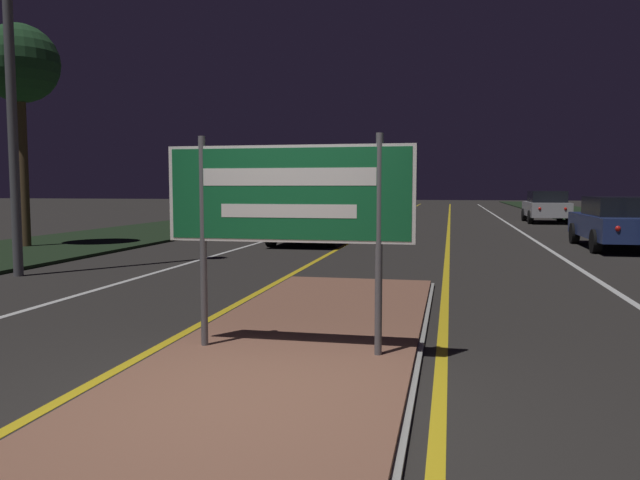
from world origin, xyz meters
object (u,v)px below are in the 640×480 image
at_px(car_receding_1, 546,206).
at_px(car_approaching_1, 321,204).
at_px(car_approaching_0, 313,217).
at_px(highway_sign, 288,201).
at_px(car_approaching_2, 390,201).
at_px(car_receding_0, 619,222).

distance_m(car_receding_1, car_approaching_1, 12.07).
xyz_separation_m(car_receding_1, car_approaching_1, (-11.67, 3.08, -0.04)).
bearing_deg(car_approaching_0, highway_sign, -78.55).
bearing_deg(car_receding_1, car_approaching_0, -123.95).
distance_m(car_approaching_0, car_approaching_2, 24.50).
bearing_deg(car_receding_0, car_approaching_0, 178.45).
height_order(highway_sign, car_receding_0, highway_sign).
bearing_deg(car_approaching_1, car_approaching_2, 70.16).
xyz_separation_m(car_approaching_0, car_approaching_1, (-3.04, 15.91, -0.03)).
relative_size(highway_sign, car_receding_0, 0.53).
xyz_separation_m(highway_sign, car_approaching_2, (-2.54, 37.35, -0.81)).
bearing_deg(car_approaching_2, car_receding_1, -53.71).
relative_size(car_receding_0, car_receding_1, 1.13).
height_order(car_receding_0, car_approaching_0, car_approaching_0).
bearing_deg(car_approaching_1, car_approaching_0, -79.19).
height_order(car_receding_0, car_receding_1, car_receding_1).
height_order(car_approaching_0, car_approaching_2, car_approaching_0).
distance_m(car_approaching_1, car_approaching_2, 9.14).
relative_size(car_receding_1, car_approaching_2, 0.99).
height_order(car_approaching_0, car_approaching_1, car_approaching_0).
distance_m(car_receding_1, car_approaching_2, 14.49).
bearing_deg(car_receding_0, car_receding_1, 90.23).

